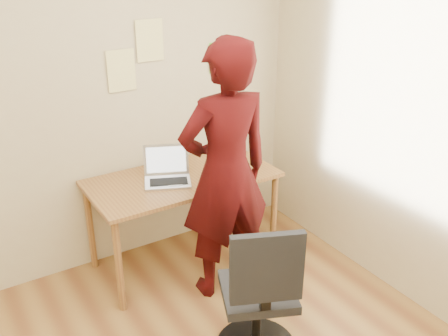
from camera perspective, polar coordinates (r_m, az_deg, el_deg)
room at (r=2.13m, az=-2.65°, el=-3.13°), size 3.58×3.58×2.78m
desk at (r=3.79m, az=-4.75°, el=-2.18°), size 1.40×0.70×0.74m
laptop at (r=3.68m, az=-6.52°, el=-0.66°), size 0.42×0.40×0.24m
paper_sheet at (r=3.81m, az=0.45°, el=-0.51°), size 0.27×0.33×0.00m
phone at (r=3.67m, az=-0.41°, el=-1.37°), size 0.12×0.15×0.01m
wall_note_left at (r=3.71m, az=-11.65°, el=10.85°), size 0.21×0.00×0.30m
wall_note_mid at (r=3.76m, az=-8.48°, el=14.23°), size 0.21×0.00×0.30m
wall_note_right at (r=4.06m, az=-0.55°, el=12.54°), size 0.18×0.00×0.24m
office_chair at (r=3.04m, az=4.08°, el=-15.06°), size 0.55×0.56×0.96m
person at (r=3.36m, az=0.17°, el=-0.62°), size 0.70×0.48×1.84m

